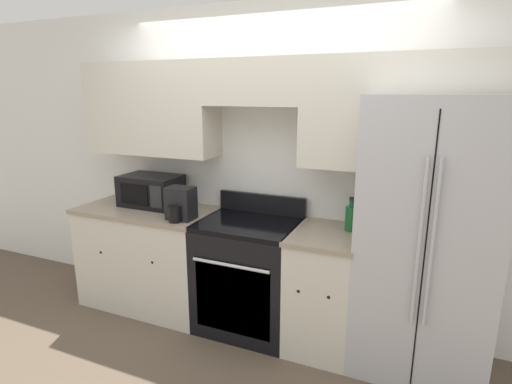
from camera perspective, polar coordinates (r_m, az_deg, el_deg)
The scene contains 9 objects.
ground_plane at distance 3.29m, azimuth -2.27°, elevation -21.36°, with size 12.00×12.00×0.00m, color brown.
wall_back at distance 3.25m, azimuth 1.99°, elevation 6.55°, with size 8.00×0.39×2.60m.
lower_cabinets_left at distance 3.80m, azimuth -14.91°, elevation -8.87°, with size 1.22×0.64×0.91m.
lower_cabinets_right at distance 3.15m, azimuth 9.61°, elevation -13.55°, with size 0.49×0.64×0.91m.
oven_range at distance 3.32m, azimuth -1.06°, elevation -11.72°, with size 0.77×0.65×1.07m.
refrigerator at distance 2.92m, azimuth 22.98°, elevation -6.26°, with size 0.86×0.72×1.89m.
microwave at distance 3.70m, azimuth -14.75°, elevation 0.21°, with size 0.52×0.35×0.28m.
bottle at distance 3.01m, azimuth 13.42°, elevation -3.58°, with size 0.08×0.08×0.25m.
coffee_maker at distance 3.24m, azimuth -10.79°, elevation -1.76°, with size 0.22×0.22×0.26m.
Camera 1 is at (1.16, -2.42, 1.90)m, focal length 28.00 mm.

